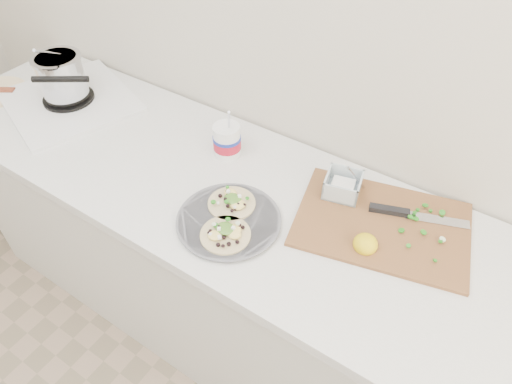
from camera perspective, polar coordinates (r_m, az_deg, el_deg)
The scene contains 5 objects.
counter at distance 1.80m, azimuth -2.73°, elevation -9.35°, with size 2.44×0.66×0.90m.
stove at distance 1.94m, azimuth -22.81°, elevation 12.19°, with size 0.60×0.58×0.23m.
taco_plate at distance 1.34m, azimuth -3.44°, elevation -3.31°, with size 0.31×0.31×0.04m.
tub at distance 1.54m, azimuth -3.62°, elevation 6.72°, with size 0.10×0.10×0.21m.
cutboard at distance 1.38m, azimuth 15.22°, elevation -3.08°, with size 0.56×0.45×0.08m.
Camera 1 is at (0.66, 0.58, 1.90)m, focal length 32.00 mm.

